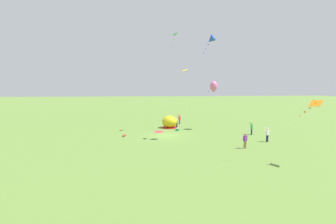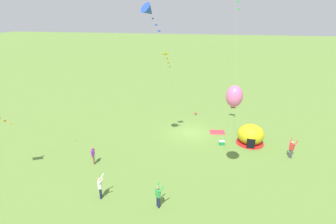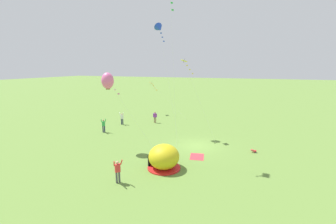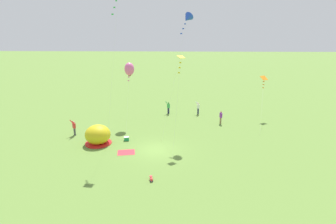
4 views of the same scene
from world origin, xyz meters
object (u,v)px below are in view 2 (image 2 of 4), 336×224
object	(u,v)px
cooler_box	(222,143)
person_arms_raised	(158,195)
popup_tent	(251,135)
toddler_crawling	(196,113)
person_with_toddler	(292,148)
person_center_field	(100,186)
person_strolling	(93,155)
kite_yellow	(167,58)
kite_pink	(234,96)
kite_blue	(149,11)

from	to	relation	value
cooler_box	person_arms_raised	xyz separation A→B (m)	(4.25, 10.37, 0.78)
popup_tent	toddler_crawling	xyz separation A→B (m)	(6.45, -7.17, -0.82)
person_with_toddler	person_center_field	xyz separation A→B (m)	(14.97, 8.94, 0.00)
person_with_toddler	person_strolling	bearing A→B (deg)	15.08
toddler_crawling	kite_yellow	distance (m)	11.78
person_arms_raised	kite_pink	xyz separation A→B (m)	(-4.73, -4.37, 6.12)
popup_tent	kite_blue	distance (m)	15.82
toddler_crawling	person_with_toddler	distance (m)	13.74
person_center_field	toddler_crawling	bearing A→B (deg)	-105.30
person_with_toddler	person_arms_raised	size ratio (longest dim) A/B	1.00
person_with_toddler	kite_pink	distance (m)	9.67
toddler_crawling	person_strolling	size ratio (longest dim) A/B	0.32
person_strolling	person_with_toddler	bearing A→B (deg)	-164.92
kite_blue	kite_pink	size ratio (longest dim) A/B	1.72
toddler_crawling	kite_yellow	bearing A→B (deg)	73.70
person_with_toddler	kite_pink	size ratio (longest dim) A/B	0.24
kite_blue	popup_tent	bearing A→B (deg)	-155.80
cooler_box	kite_yellow	distance (m)	10.29
toddler_crawling	person_with_toddler	size ratio (longest dim) A/B	0.29
cooler_box	kite_yellow	bearing A→B (deg)	-2.69
popup_tent	kite_blue	bearing A→B (deg)	24.20
person_with_toddler	kite_blue	world-z (taller)	kite_blue
kite_yellow	kite_blue	bearing A→B (deg)	78.95
person_with_toddler	kite_pink	bearing A→B (deg)	38.38
popup_tent	cooler_box	xyz separation A→B (m)	(2.88, 0.93, -0.78)
toddler_crawling	person_with_toddler	bearing A→B (deg)	136.39
cooler_box	toddler_crawling	bearing A→B (deg)	-66.19
toddler_crawling	kite_blue	distance (m)	17.39
person_with_toddler	person_strolling	distance (m)	18.26
kite_yellow	person_arms_raised	bearing A→B (deg)	98.65
person_center_field	kite_pink	distance (m)	11.77
popup_tent	kite_pink	bearing A→B (deg)	70.99
person_arms_raised	cooler_box	bearing A→B (deg)	-112.27
person_with_toddler	kite_blue	bearing A→B (deg)	8.61
kite_blue	kite_yellow	world-z (taller)	kite_blue
popup_tent	toddler_crawling	bearing A→B (deg)	-48.02
toddler_crawling	kite_blue	bearing A→B (deg)	75.32
toddler_crawling	person_strolling	xyz separation A→B (m)	(7.70, 14.21, 0.79)
kite_blue	kite_pink	distance (m)	9.55
person_strolling	person_arms_raised	size ratio (longest dim) A/B	0.91
cooler_box	person_strolling	distance (m)	12.84
cooler_box	kite_blue	world-z (taller)	kite_blue
kite_pink	toddler_crawling	bearing A→B (deg)	-73.93
popup_tent	kite_yellow	xyz separation A→B (m)	(8.74, 0.66, 7.68)
person_center_field	person_strolling	bearing A→B (deg)	-57.53
popup_tent	person_strolling	bearing A→B (deg)	26.45
popup_tent	kite_yellow	world-z (taller)	kite_yellow
kite_blue	kite_pink	world-z (taller)	kite_blue
cooler_box	kite_pink	xyz separation A→B (m)	(-0.49, 6.00, 6.89)
cooler_box	person_strolling	size ratio (longest dim) A/B	0.35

